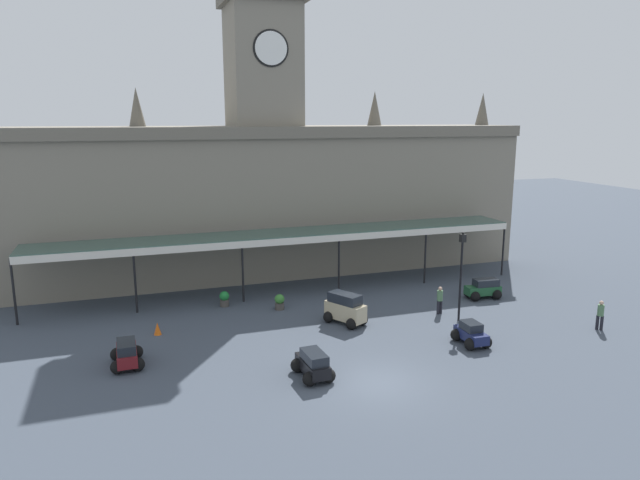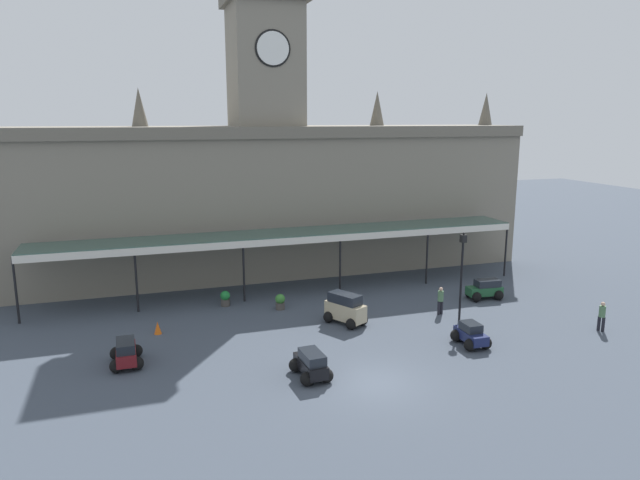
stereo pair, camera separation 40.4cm
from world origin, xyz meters
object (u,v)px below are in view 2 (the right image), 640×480
at_px(pedestrian_beside_cars, 441,300).
at_px(car_green_estate, 485,290).
at_px(planter_near_kerb, 280,302).
at_px(planter_by_canopy, 225,298).
at_px(pedestrian_near_entrance, 602,315).
at_px(car_maroon_estate, 126,354).
at_px(traffic_cone, 158,328).
at_px(victorian_lamppost, 462,267).
at_px(car_black_estate, 311,366).
at_px(car_beige_van, 345,310).
at_px(car_navy_sedan, 471,336).

bearing_deg(pedestrian_beside_cars, car_green_estate, 22.50).
bearing_deg(planter_near_kerb, planter_by_canopy, 150.86).
bearing_deg(pedestrian_near_entrance, pedestrian_beside_cars, 143.10).
height_order(car_maroon_estate, pedestrian_near_entrance, pedestrian_near_entrance).
bearing_deg(traffic_cone, planter_near_kerb, 14.68).
bearing_deg(pedestrian_near_entrance, victorian_lamppost, 149.64).
height_order(victorian_lamppost, planter_near_kerb, victorian_lamppost).
relative_size(pedestrian_near_entrance, planter_by_canopy, 1.74).
height_order(car_black_estate, planter_near_kerb, car_black_estate).
bearing_deg(pedestrian_beside_cars, pedestrian_near_entrance, -36.90).
bearing_deg(car_black_estate, car_beige_van, 56.94).
distance_m(pedestrian_beside_cars, victorian_lamppost, 2.74).
xyz_separation_m(car_black_estate, victorian_lamppost, (10.30, 4.36, 2.65)).
relative_size(car_navy_sedan, traffic_cone, 3.02).
bearing_deg(car_beige_van, car_maroon_estate, -170.27).
bearing_deg(car_green_estate, traffic_cone, 179.48).
relative_size(car_black_estate, traffic_cone, 3.36).
distance_m(car_maroon_estate, traffic_cone, 4.05).
xyz_separation_m(car_black_estate, pedestrian_beside_cars, (9.86, 5.76, 0.34)).
bearing_deg(car_green_estate, car_maroon_estate, -170.88).
xyz_separation_m(pedestrian_near_entrance, planter_by_canopy, (-18.85, 10.80, -0.42)).
bearing_deg(pedestrian_beside_cars, car_navy_sedan, -101.13).
bearing_deg(car_beige_van, planter_near_kerb, 128.61).
relative_size(car_beige_van, car_maroon_estate, 1.14).
bearing_deg(planter_near_kerb, car_beige_van, -51.39).
distance_m(victorian_lamppost, traffic_cone, 17.16).
xyz_separation_m(car_navy_sedan, car_maroon_estate, (-16.81, 2.95, 0.06)).
bearing_deg(victorian_lamppost, car_green_estate, 39.73).
distance_m(car_green_estate, car_black_estate, 15.99).
distance_m(victorian_lamppost, planter_near_kerb, 11.00).
bearing_deg(car_green_estate, victorian_lamppost, -140.27).
distance_m(pedestrian_near_entrance, pedestrian_beside_cars, 8.70).
distance_m(car_black_estate, victorian_lamppost, 11.49).
height_order(car_black_estate, pedestrian_near_entrance, pedestrian_near_entrance).
bearing_deg(car_black_estate, planter_by_canopy, 100.18).
relative_size(car_green_estate, planter_by_canopy, 2.42).
xyz_separation_m(car_maroon_estate, car_black_estate, (7.89, -4.00, 0.00)).
bearing_deg(pedestrian_beside_cars, car_beige_van, 177.53).
height_order(car_navy_sedan, car_black_estate, car_black_estate).
relative_size(car_green_estate, car_black_estate, 1.01).
relative_size(car_beige_van, pedestrian_near_entrance, 1.55).
height_order(car_beige_van, victorian_lamppost, victorian_lamppost).
bearing_deg(car_maroon_estate, car_navy_sedan, -9.96).
xyz_separation_m(car_green_estate, planter_by_canopy, (-16.15, 3.82, -0.07)).
distance_m(car_beige_van, traffic_cone, 10.35).
height_order(car_green_estate, planter_by_canopy, car_green_estate).
distance_m(car_black_estate, pedestrian_beside_cars, 11.42).
bearing_deg(car_beige_van, pedestrian_beside_cars, -2.47).
xyz_separation_m(pedestrian_beside_cars, planter_near_kerb, (-8.82, 3.87, -0.42)).
bearing_deg(car_navy_sedan, planter_near_kerb, 132.58).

